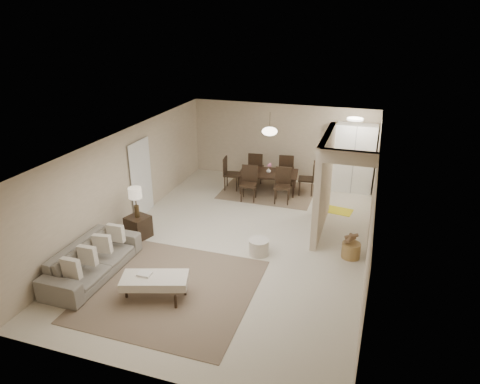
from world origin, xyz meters
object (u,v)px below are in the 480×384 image
(dining_table, at_px, (268,182))
(sofa, at_px, (93,260))
(pantry_cabinet, at_px, (354,158))
(wicker_basket, at_px, (351,250))
(round_pouf, at_px, (259,247))
(side_table, at_px, (138,227))
(ottoman_bench, at_px, (155,281))

(dining_table, bearing_deg, sofa, -120.39)
(pantry_cabinet, relative_size, dining_table, 1.18)
(wicker_basket, relative_size, dining_table, 0.23)
(pantry_cabinet, xyz_separation_m, dining_table, (-2.45, -0.93, -0.74))
(pantry_cabinet, relative_size, round_pouf, 4.47)
(round_pouf, height_order, dining_table, dining_table)
(side_table, relative_size, round_pouf, 1.17)
(pantry_cabinet, relative_size, wicker_basket, 5.05)
(ottoman_bench, bearing_deg, pantry_cabinet, 47.03)
(pantry_cabinet, height_order, side_table, pantry_cabinet)
(sofa, height_order, side_table, sofa)
(ottoman_bench, distance_m, round_pouf, 2.63)
(dining_table, bearing_deg, pantry_cabinet, 13.03)
(side_table, relative_size, wicker_basket, 1.33)
(pantry_cabinet, relative_size, ottoman_bench, 1.52)
(ottoman_bench, distance_m, wicker_basket, 4.40)
(side_table, height_order, wicker_basket, side_table)
(side_table, distance_m, dining_table, 4.48)
(wicker_basket, bearing_deg, ottoman_bench, -142.47)
(round_pouf, bearing_deg, dining_table, 101.29)
(wicker_basket, distance_m, dining_table, 4.25)
(pantry_cabinet, xyz_separation_m, sofa, (-4.80, -6.53, -0.70))
(wicker_basket, height_order, dining_table, dining_table)
(sofa, distance_m, ottoman_bench, 1.65)
(pantry_cabinet, height_order, wicker_basket, pantry_cabinet)
(sofa, bearing_deg, dining_table, -22.70)
(round_pouf, bearing_deg, side_table, -177.83)
(sofa, bearing_deg, ottoman_bench, -100.47)
(ottoman_bench, bearing_deg, sofa, 151.50)
(pantry_cabinet, xyz_separation_m, side_table, (-4.75, -4.78, -0.77))
(sofa, height_order, wicker_basket, sofa)
(pantry_cabinet, distance_m, wicker_basket, 4.25)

